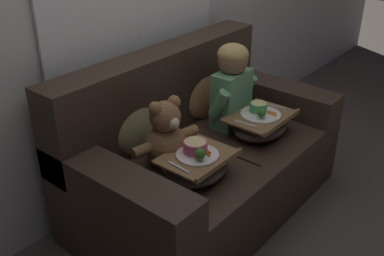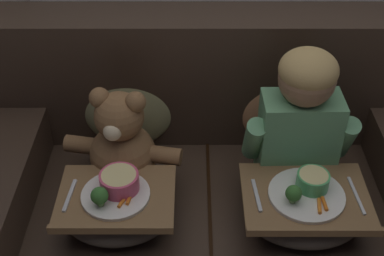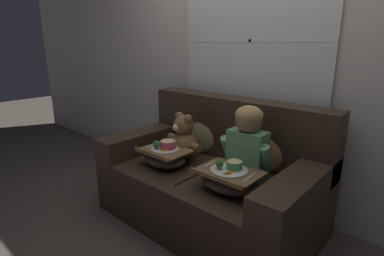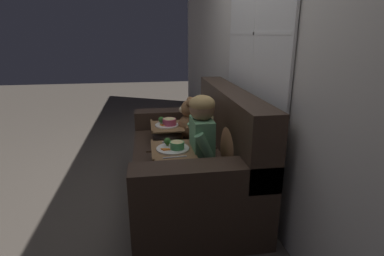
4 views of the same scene
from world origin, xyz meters
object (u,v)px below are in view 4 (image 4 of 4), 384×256
Objects in this scene: throw_pillow_behind_teddy at (214,119)px; lap_tray_child at (173,156)px; child_figure at (202,127)px; throw_pillow_behind_child at (231,140)px; teddy_bear at (189,121)px; lap_tray_teddy at (167,131)px; couch at (197,160)px.

lap_tray_child is (0.62, -0.46, -0.11)m from throw_pillow_behind_teddy.
child_figure is (0.62, -0.23, 0.11)m from throw_pillow_behind_teddy.
throw_pillow_behind_child is 0.67m from teddy_bear.
teddy_bear reaches higher than lap_tray_teddy.
throw_pillow_behind_teddy is 0.67m from child_figure.
teddy_bear is 1.04× the size of lap_tray_child.
couch is 3.90× the size of teddy_bear.
couch is at bearing -144.82° from throw_pillow_behind_child.
throw_pillow_behind_teddy is 0.91× the size of teddy_bear.
throw_pillow_behind_teddy is (-0.62, 0.00, 0.00)m from throw_pillow_behind_child.
lap_tray_child is (0.31, -0.24, 0.18)m from couch.
couch reaches higher than throw_pillow_behind_teddy.
throw_pillow_behind_teddy is at bearing 90.04° from lap_tray_teddy.
teddy_bear is 1.12× the size of lap_tray_teddy.
lap_tray_teddy is at bearing 179.97° from lap_tray_child.
couch is at bearing 3.46° from teddy_bear.
teddy_bear reaches higher than throw_pillow_behind_child.
lap_tray_child is 1.09× the size of lap_tray_teddy.
throw_pillow_behind_teddy is 0.78m from lap_tray_child.
throw_pillow_behind_child is (0.31, 0.22, 0.29)m from couch.
throw_pillow_behind_child is 0.75× the size of child_figure.
child_figure reaches higher than couch.
teddy_bear reaches higher than throw_pillow_behind_teddy.
child_figure is 0.70m from lap_tray_teddy.
lap_tray_teddy is at bearing -142.72° from couch.
lap_tray_teddy is at bearing -160.34° from child_figure.
couch reaches higher than teddy_bear.
child_figure reaches higher than throw_pillow_behind_child.
throw_pillow_behind_teddy is 0.47m from lap_tray_teddy.
lap_tray_teddy is (-0.62, -0.22, -0.22)m from child_figure.
lap_tray_teddy is (0.00, -0.22, -0.09)m from teddy_bear.
child_figure is (0.00, -0.23, 0.11)m from throw_pillow_behind_child.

